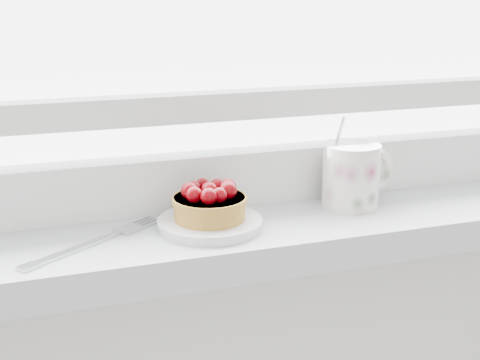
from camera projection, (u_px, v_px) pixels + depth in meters
name	position (u px, v px, depth m)	size (l,w,h in m)	color
saucer	(210.00, 224.00, 0.79)	(0.12, 0.12, 0.01)	silver
raspberry_tart	(210.00, 203.00, 0.78)	(0.09, 0.09, 0.05)	#986821
floral_mug	(353.00, 174.00, 0.86)	(0.11, 0.08, 0.12)	white
fork	(94.00, 242.00, 0.74)	(0.17, 0.12, 0.00)	silver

